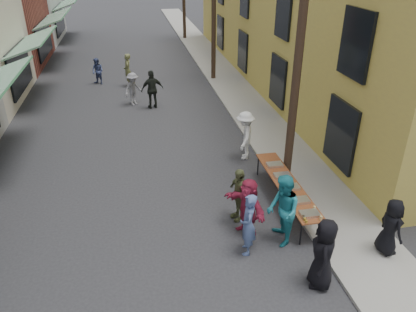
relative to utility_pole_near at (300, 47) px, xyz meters
name	(u,v)px	position (x,y,z in m)	size (l,w,h in m)	color
ground	(167,259)	(-4.30, -3.00, -4.50)	(120.00, 120.00, 0.00)	#28282B
sidewalk	(225,78)	(0.70, 12.00, -4.45)	(2.20, 60.00, 0.10)	gray
utility_pole_near	(300,47)	(0.00, 0.00, 0.00)	(0.26, 0.26, 9.00)	#2D2116
serving_table	(287,184)	(-0.50, -1.25, -3.79)	(0.70, 4.00, 0.75)	brown
catering_tray_sausage	(310,214)	(-0.50, -2.90, -3.71)	(0.50, 0.33, 0.08)	maroon
catering_tray_foil_b	(300,200)	(-0.50, -2.25, -3.71)	(0.50, 0.33, 0.08)	#B2B2B7
catering_tray_buns	(291,187)	(-0.50, -1.55, -3.71)	(0.50, 0.33, 0.08)	tan
catering_tray_foil_d	(282,175)	(-0.50, -0.85, -3.71)	(0.50, 0.33, 0.08)	#B2B2B7
catering_tray_buns_end	(275,165)	(-0.50, -0.15, -3.71)	(0.50, 0.33, 0.08)	tan
condiment_jar_a	(306,222)	(-0.72, -3.20, -3.71)	(0.07, 0.07, 0.08)	#A57F26
condiment_jar_b	(305,219)	(-0.72, -3.10, -3.71)	(0.07, 0.07, 0.08)	#A57F26
condiment_jar_c	(303,217)	(-0.72, -3.00, -3.71)	(0.07, 0.07, 0.08)	#A57F26
cup_stack	(321,218)	(-0.30, -3.15, -3.69)	(0.08, 0.08, 0.12)	tan
guest_front_a	(323,254)	(-0.90, -4.53, -3.61)	(0.87, 0.57, 1.79)	black
guest_front_b	(248,225)	(-2.25, -3.11, -3.65)	(0.62, 0.41, 1.71)	#4B6091
guest_front_c	(283,211)	(-1.26, -2.89, -3.51)	(0.96, 0.75, 1.98)	teal
guest_front_d	(245,136)	(-0.90, 1.96, -3.59)	(1.17, 0.67, 1.82)	white
guest_front_e	(239,194)	(-2.10, -1.67, -3.68)	(0.96, 0.40, 1.63)	#5A6138
guest_queue_back	(248,207)	(-2.04, -2.36, -3.65)	(1.57, 0.50, 1.69)	#9D223E
server	(391,227)	(1.19, -3.90, -3.63)	(0.75, 0.49, 1.54)	black
passerby_left	(133,89)	(-4.75, 8.57, -3.69)	(1.04, 0.60, 1.61)	gray
passerby_mid	(152,90)	(-3.84, 7.90, -3.57)	(1.09, 0.45, 1.86)	black
passerby_right	(128,70)	(-4.94, 11.65, -3.59)	(0.66, 0.43, 1.82)	#62673B
passerby_far	(98,71)	(-6.62, 12.38, -3.76)	(0.72, 0.56, 1.47)	#414E7F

